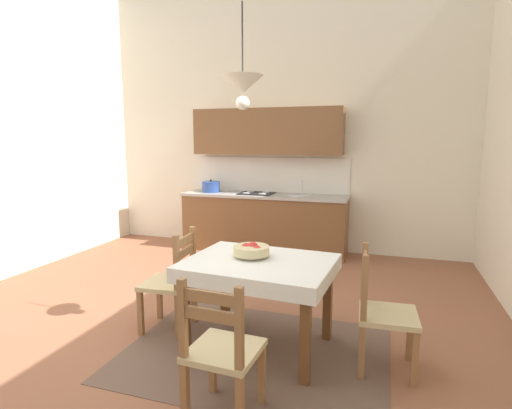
{
  "coord_description": "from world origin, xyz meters",
  "views": [
    {
      "loc": [
        1.64,
        -3.03,
        1.72
      ],
      "look_at": [
        0.32,
        1.03,
        1.04
      ],
      "focal_mm": 28.46,
      "sensor_mm": 36.0,
      "label": 1
    }
  ],
  "objects_px": {
    "kitchen_cabinetry": "(265,197)",
    "pendant_lamp": "(243,86)",
    "dining_chair_camera_side": "(222,352)",
    "dining_chair_window_side": "(382,313)",
    "dining_chair_tv_side": "(172,283)",
    "fruit_bowl": "(251,250)",
    "dining_table": "(259,277)"
  },
  "relations": [
    {
      "from": "kitchen_cabinetry",
      "to": "dining_chair_tv_side",
      "type": "xyz_separation_m",
      "value": [
        -0.01,
        -2.86,
        -0.41
      ]
    },
    {
      "from": "dining_table",
      "to": "pendant_lamp",
      "type": "height_order",
      "value": "pendant_lamp"
    },
    {
      "from": "dining_chair_camera_side",
      "to": "dining_chair_window_side",
      "type": "xyz_separation_m",
      "value": [
        0.92,
        0.89,
        0.0
      ]
    },
    {
      "from": "kitchen_cabinetry",
      "to": "fruit_bowl",
      "type": "xyz_separation_m",
      "value": [
        0.75,
        -2.86,
        -0.04
      ]
    },
    {
      "from": "pendant_lamp",
      "to": "dining_chair_camera_side",
      "type": "bearing_deg",
      "value": -78.23
    },
    {
      "from": "kitchen_cabinetry",
      "to": "dining_chair_tv_side",
      "type": "bearing_deg",
      "value": -90.23
    },
    {
      "from": "dining_chair_camera_side",
      "to": "dining_table",
      "type": "bearing_deg",
      "value": 93.06
    },
    {
      "from": "dining_chair_camera_side",
      "to": "fruit_bowl",
      "type": "relative_size",
      "value": 3.1
    },
    {
      "from": "dining_table",
      "to": "fruit_bowl",
      "type": "height_order",
      "value": "fruit_bowl"
    },
    {
      "from": "kitchen_cabinetry",
      "to": "dining_chair_window_side",
      "type": "relative_size",
      "value": 2.75
    },
    {
      "from": "kitchen_cabinetry",
      "to": "pendant_lamp",
      "type": "bearing_deg",
      "value": -76.51
    },
    {
      "from": "dining_chair_camera_side",
      "to": "pendant_lamp",
      "type": "height_order",
      "value": "pendant_lamp"
    },
    {
      "from": "dining_chair_window_side",
      "to": "fruit_bowl",
      "type": "bearing_deg",
      "value": 175.25
    },
    {
      "from": "dining_chair_tv_side",
      "to": "fruit_bowl",
      "type": "height_order",
      "value": "dining_chair_tv_side"
    },
    {
      "from": "dining_chair_camera_side",
      "to": "pendant_lamp",
      "type": "distance_m",
      "value": 1.95
    },
    {
      "from": "dining_chair_camera_side",
      "to": "pendant_lamp",
      "type": "xyz_separation_m",
      "value": [
        -0.2,
        0.95,
        1.69
      ]
    },
    {
      "from": "dining_chair_tv_side",
      "to": "dining_chair_camera_side",
      "type": "height_order",
      "value": "same"
    },
    {
      "from": "pendant_lamp",
      "to": "fruit_bowl",
      "type": "bearing_deg",
      "value": 31.55
    },
    {
      "from": "dining_chair_camera_side",
      "to": "dining_chair_window_side",
      "type": "distance_m",
      "value": 1.28
    },
    {
      "from": "dining_table",
      "to": "fruit_bowl",
      "type": "relative_size",
      "value": 4.12
    },
    {
      "from": "dining_chair_window_side",
      "to": "pendant_lamp",
      "type": "distance_m",
      "value": 2.03
    },
    {
      "from": "kitchen_cabinetry",
      "to": "dining_chair_tv_side",
      "type": "relative_size",
      "value": 2.75
    },
    {
      "from": "dining_chair_window_side",
      "to": "dining_chair_tv_side",
      "type": "bearing_deg",
      "value": 177.09
    },
    {
      "from": "kitchen_cabinetry",
      "to": "dining_table",
      "type": "distance_m",
      "value": 3.06
    },
    {
      "from": "kitchen_cabinetry",
      "to": "fruit_bowl",
      "type": "relative_size",
      "value": 8.53
    },
    {
      "from": "dining_table",
      "to": "dining_chair_camera_side",
      "type": "relative_size",
      "value": 1.33
    },
    {
      "from": "dining_table",
      "to": "dining_chair_window_side",
      "type": "height_order",
      "value": "dining_chair_window_side"
    },
    {
      "from": "dining_chair_window_side",
      "to": "kitchen_cabinetry",
      "type": "bearing_deg",
      "value": 121.58
    },
    {
      "from": "kitchen_cabinetry",
      "to": "dining_chair_tv_side",
      "type": "height_order",
      "value": "kitchen_cabinetry"
    },
    {
      "from": "dining_chair_tv_side",
      "to": "fruit_bowl",
      "type": "distance_m",
      "value": 0.85
    },
    {
      "from": "kitchen_cabinetry",
      "to": "dining_chair_camera_side",
      "type": "relative_size",
      "value": 2.75
    },
    {
      "from": "kitchen_cabinetry",
      "to": "dining_chair_tv_side",
      "type": "distance_m",
      "value": 2.89
    }
  ]
}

